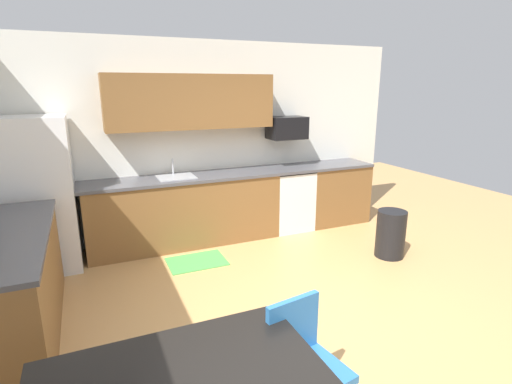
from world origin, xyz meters
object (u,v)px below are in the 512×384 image
object	(u,v)px
oven_range	(288,199)
trash_bin	(391,234)
microwave	(287,128)
refrigerator	(38,195)
chair_near_table	(303,358)

from	to	relation	value
oven_range	trash_bin	bearing A→B (deg)	-64.59
microwave	trash_bin	xyz separation A→B (m)	(0.69, -1.55, -1.21)
refrigerator	trash_bin	bearing A→B (deg)	-19.03
refrigerator	microwave	bearing A→B (deg)	3.14
chair_near_table	refrigerator	bearing A→B (deg)	116.94
microwave	chair_near_table	world-z (taller)	microwave
oven_range	microwave	xyz separation A→B (m)	(0.00, 0.10, 1.05)
trash_bin	microwave	bearing A→B (deg)	113.96
chair_near_table	trash_bin	bearing A→B (deg)	38.26
microwave	trash_bin	distance (m)	2.08
refrigerator	trash_bin	distance (m)	4.24
oven_range	chair_near_table	size ratio (longest dim) A/B	1.07
oven_range	chair_near_table	distance (m)	3.68
chair_near_table	oven_range	bearing A→B (deg)	63.40
refrigerator	microwave	size ratio (longest dim) A/B	3.30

